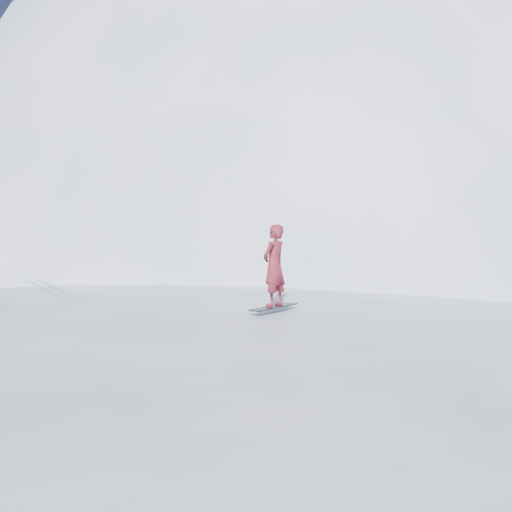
{
  "coord_description": "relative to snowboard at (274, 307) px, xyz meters",
  "views": [
    {
      "loc": [
        -2.65,
        -12.14,
        4.21
      ],
      "look_at": [
        2.82,
        0.23,
        3.5
      ],
      "focal_mm": 40.0,
      "sensor_mm": 36.0,
      "label": 1
    }
  ],
  "objects": [
    {
      "name": "wind_bumps",
      "position": [
        -3.38,
        2.89,
        -2.41
      ],
      "size": [
        16.0,
        14.4,
        1.0
      ],
      "color": "white",
      "rests_on": "ground"
    },
    {
      "name": "ground",
      "position": [
        -2.82,
        0.77,
        -2.41
      ],
      "size": [
        400.0,
        400.0,
        0.0
      ],
      "primitive_type": "plane",
      "color": "white",
      "rests_on": "ground"
    },
    {
      "name": "snowboard",
      "position": [
        0.0,
        0.0,
        0.0
      ],
      "size": [
        1.46,
        1.0,
        0.03
      ],
      "primitive_type": "cube",
      "rotation": [
        0.0,
        0.0,
        0.52
      ],
      "color": "black",
      "rests_on": "near_ridge"
    },
    {
      "name": "near_ridge",
      "position": [
        -1.82,
        3.77,
        -2.41
      ],
      "size": [
        36.0,
        28.0,
        4.8
      ],
      "primitive_type": "ellipsoid",
      "color": "white",
      "rests_on": "ground"
    },
    {
      "name": "snowboarder",
      "position": [
        0.0,
        0.0,
        0.92
      ],
      "size": [
        0.79,
        0.71,
        1.82
      ],
      "primitive_type": "imported",
      "rotation": [
        0.0,
        0.0,
        3.66
      ],
      "color": "maroon",
      "rests_on": "snowboard"
    },
    {
      "name": "summit_peak",
      "position": [
        19.18,
        26.77,
        -2.41
      ],
      "size": [
        60.0,
        56.0,
        56.0
      ],
      "primitive_type": "ellipsoid",
      "color": "white",
      "rests_on": "ground"
    },
    {
      "name": "peak_shoulder",
      "position": [
        7.18,
        20.77,
        -2.41
      ],
      "size": [
        28.0,
        24.0,
        18.0
      ],
      "primitive_type": "ellipsoid",
      "color": "white",
      "rests_on": "ground"
    },
    {
      "name": "board_tracks",
      "position": [
        -4.33,
        6.63,
        0.01
      ],
      "size": [
        1.15,
        5.96,
        0.04
      ],
      "color": "silver",
      "rests_on": "ground"
    }
  ]
}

